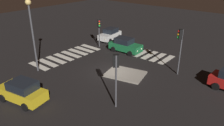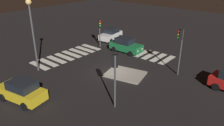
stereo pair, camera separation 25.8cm
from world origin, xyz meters
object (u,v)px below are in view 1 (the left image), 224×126
at_px(traffic_light_west, 116,68).
at_px(traffic_light_south, 180,41).
at_px(car_green, 125,45).
at_px(traffic_light_east, 99,26).
at_px(traffic_island, 125,74).
at_px(car_white, 110,34).
at_px(street_lamp, 31,24).
at_px(car_yellow, 22,91).

relative_size(traffic_light_west, traffic_light_south, 0.92).
relative_size(car_green, traffic_light_south, 0.91).
bearing_deg(traffic_light_east, traffic_island, 7.47).
bearing_deg(traffic_light_west, traffic_island, -13.72).
height_order(car_green, car_white, car_green).
bearing_deg(car_green, traffic_light_west, -58.93).
relative_size(car_white, street_lamp, 0.56).
bearing_deg(car_yellow, traffic_island, -122.33).
xyz_separation_m(car_yellow, traffic_light_east, (4.16, -13.70, 1.96)).
bearing_deg(traffic_light_west, traffic_light_east, 5.43).
bearing_deg(street_lamp, car_yellow, 135.35).
relative_size(traffic_island, street_lamp, 0.59).
bearing_deg(street_lamp, traffic_light_east, -89.67).
height_order(car_white, car_yellow, car_yellow).
height_order(traffic_light_west, traffic_light_east, traffic_light_west).
distance_m(car_white, street_lamp, 13.76).
xyz_separation_m(car_yellow, street_lamp, (4.10, -4.06, 4.13)).
xyz_separation_m(traffic_light_west, traffic_light_south, (-1.24, -8.30, 0.26)).
bearing_deg(traffic_light_west, street_lamp, 48.96).
xyz_separation_m(car_white, street_lamp, (-1.07, 13.06, 4.18)).
relative_size(car_white, traffic_light_west, 0.96).
distance_m(car_green, traffic_light_south, 8.50).
relative_size(traffic_light_west, street_lamp, 0.59).
height_order(traffic_island, car_white, car_white).
bearing_deg(car_green, traffic_light_south, -15.36).
relative_size(car_white, traffic_light_east, 1.09).
relative_size(traffic_light_west, traffic_light_east, 1.14).
bearing_deg(traffic_light_south, car_yellow, 24.35).
bearing_deg(street_lamp, traffic_island, -146.42).
bearing_deg(traffic_light_west, car_white, -0.76).
bearing_deg(traffic_island, car_green, -53.22).
height_order(car_green, traffic_light_east, traffic_light_east).
height_order(traffic_island, traffic_light_east, traffic_light_east).
distance_m(traffic_light_south, street_lamp, 14.44).
xyz_separation_m(traffic_island, car_white, (8.73, -7.98, 0.76)).
bearing_deg(traffic_island, car_yellow, 68.73).
xyz_separation_m(traffic_island, street_lamp, (7.66, 5.09, 4.93)).
distance_m(car_white, car_yellow, 17.88).
xyz_separation_m(car_yellow, traffic_light_west, (-6.21, -4.29, 2.37)).
distance_m(traffic_light_west, traffic_light_south, 8.40).
bearing_deg(car_green, traffic_light_east, -170.61).
bearing_deg(traffic_light_south, car_white, -54.80).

